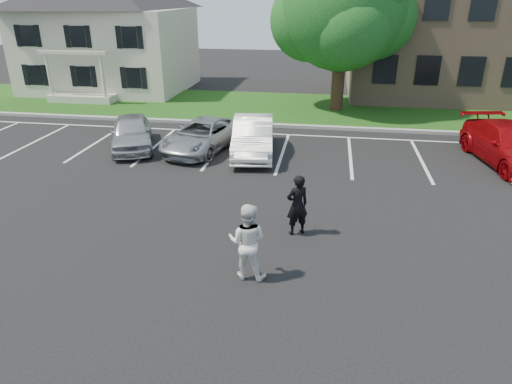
% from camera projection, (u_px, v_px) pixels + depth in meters
% --- Properties ---
extents(ground_plane, '(90.00, 90.00, 0.00)m').
position_uv_depth(ground_plane, '(250.00, 251.00, 11.88)').
color(ground_plane, black).
rests_on(ground_plane, ground).
extents(curb, '(40.00, 0.30, 0.15)m').
position_uv_depth(curb, '(291.00, 126.00, 22.70)').
color(curb, gray).
rests_on(curb, ground).
extents(grass_strip, '(44.00, 8.00, 0.08)m').
position_uv_depth(grass_strip, '(297.00, 108.00, 26.33)').
color(grass_strip, '#183E11').
rests_on(grass_strip, ground).
extents(stall_lines, '(34.00, 5.36, 0.01)m').
position_uv_depth(stall_lines, '(317.00, 148.00, 19.77)').
color(stall_lines, silver).
rests_on(stall_lines, ground).
extents(house, '(10.30, 9.22, 7.60)m').
position_uv_depth(house, '(108.00, 31.00, 30.29)').
color(house, beige).
rests_on(house, ground).
extents(tree, '(7.80, 7.20, 8.80)m').
position_uv_depth(tree, '(345.00, 10.00, 23.92)').
color(tree, black).
rests_on(tree, ground).
extents(man_black_suit, '(0.76, 0.67, 1.74)m').
position_uv_depth(man_black_suit, '(297.00, 205.00, 12.41)').
color(man_black_suit, black).
rests_on(man_black_suit, ground).
extents(man_white_shirt, '(0.96, 0.78, 1.87)m').
position_uv_depth(man_white_shirt, '(247.00, 241.00, 10.47)').
color(man_white_shirt, white).
rests_on(man_white_shirt, ground).
extents(car_silver_west, '(3.10, 4.45, 1.41)m').
position_uv_depth(car_silver_west, '(132.00, 132.00, 19.46)').
color(car_silver_west, '#B5B5BA').
rests_on(car_silver_west, ground).
extents(car_silver_minivan, '(3.12, 4.94, 1.27)m').
position_uv_depth(car_silver_minivan, '(202.00, 135.00, 19.27)').
color(car_silver_minivan, '#9A9DA2').
rests_on(car_silver_minivan, ground).
extents(car_white_sedan, '(2.19, 4.74, 1.51)m').
position_uv_depth(car_white_sedan, '(253.00, 136.00, 18.74)').
color(car_white_sedan, silver).
rests_on(car_white_sedan, ground).
extents(car_red_compact, '(3.05, 5.56, 1.53)m').
position_uv_depth(car_red_compact, '(510.00, 145.00, 17.63)').
color(car_red_compact, '#98070C').
rests_on(car_red_compact, ground).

